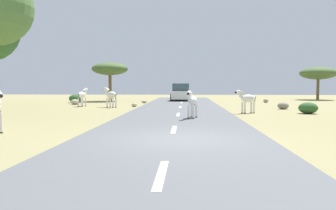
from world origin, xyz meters
The scene contains 17 objects.
ground_plane centered at (0.00, 0.00, 0.00)m, with size 90.00×90.00×0.00m, color #8E8456.
road centered at (-0.25, 0.00, 0.03)m, with size 6.00×64.00×0.05m, color #56595B.
lane_markings centered at (-0.25, -1.00, 0.05)m, with size 0.16×56.00×0.01m.
zebra_0 centered at (0.47, 6.13, 0.88)m, with size 0.62×1.45×1.39m.
zebra_1 centered at (-7.78, 15.07, 0.88)m, with size 0.58×1.55×1.47m.
zebra_2 centered at (3.72, 9.60, 0.85)m, with size 1.40×0.89×1.42m.
zebra_4 centered at (-5.36, 14.05, 0.91)m, with size 1.36×1.21×1.52m.
car_0 centered at (-0.35, 24.02, 0.85)m, with size 2.13×4.39×1.74m.
tree_2 centered at (-7.58, 23.44, 3.25)m, with size 3.65×3.65×3.92m.
tree_6 centered at (14.79, 27.81, 2.93)m, with size 3.99×3.99×3.64m.
bush_0 centered at (7.22, 9.57, 0.33)m, with size 1.09×0.98×0.65m, color #2D5628.
bush_1 centered at (-10.05, 20.24, 0.39)m, with size 1.30×1.17×0.78m, color #2D5628.
rock_0 centered at (-9.17, 17.39, 0.22)m, with size 0.69×0.72×0.44m, color #A89E8C.
rock_1 centered at (-3.74, 14.85, 0.15)m, with size 0.41×0.45×0.30m, color #A89E8C.
rock_2 centered at (6.79, 13.06, 0.23)m, with size 0.75×0.68×0.47m, color gray.
rock_3 centered at (7.57, 21.28, 0.18)m, with size 0.47×0.45×0.36m, color gray.
rock_4 centered at (-3.67, 20.12, 0.13)m, with size 0.49×0.42×0.26m, color #A89E8C.
Camera 1 is at (0.20, -9.89, 1.67)m, focal length 35.39 mm.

